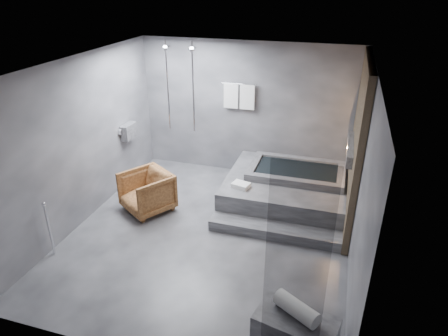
% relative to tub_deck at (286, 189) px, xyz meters
% --- Properties ---
extents(room, '(5.00, 5.04, 2.82)m').
position_rel_tub_deck_xyz_m(room, '(-0.65, -1.21, 1.48)').
color(room, '#323235').
rests_on(room, ground).
extents(tub_deck, '(2.20, 2.00, 0.50)m').
position_rel_tub_deck_xyz_m(tub_deck, '(0.00, 0.00, 0.00)').
color(tub_deck, '#38383B').
rests_on(tub_deck, ground).
extents(tub_step, '(2.20, 0.36, 0.18)m').
position_rel_tub_deck_xyz_m(tub_step, '(0.00, -1.18, -0.16)').
color(tub_step, '#38383B').
rests_on(tub_step, ground).
extents(concrete_bench, '(1.01, 0.70, 0.42)m').
position_rel_tub_deck_xyz_m(concrete_bench, '(0.62, -3.28, -0.04)').
color(concrete_bench, '#303033').
rests_on(concrete_bench, ground).
extents(driftwood_chair, '(1.11, 1.12, 0.74)m').
position_rel_tub_deck_xyz_m(driftwood_chair, '(-2.38, -1.04, 0.12)').
color(driftwood_chair, '#4E2B13').
rests_on(driftwood_chair, ground).
extents(rolled_towel, '(0.57, 0.45, 0.20)m').
position_rel_tub_deck_xyz_m(rolled_towel, '(0.60, -3.23, 0.26)').
color(rolled_towel, white).
rests_on(rolled_towel, concrete_bench).
extents(deck_towel, '(0.35, 0.29, 0.08)m').
position_rel_tub_deck_xyz_m(deck_towel, '(-0.73, -0.60, 0.29)').
color(deck_towel, white).
rests_on(deck_towel, tub_deck).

